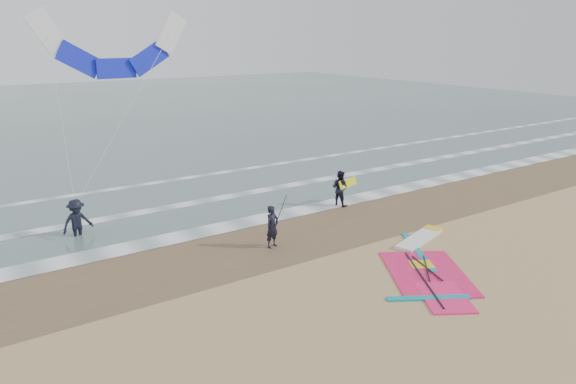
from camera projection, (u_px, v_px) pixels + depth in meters
ground at (396, 294)px, 16.07m from camera, size 120.00×120.00×0.00m
sea_water at (72, 113)px, 54.48m from camera, size 120.00×80.00×0.02m
wet_sand_band at (290, 235)px, 20.87m from camera, size 120.00×5.00×0.01m
foam_waterline at (239, 205)px, 24.42m from camera, size 120.00×9.15×0.02m
windsurf_rig at (426, 263)px, 18.19m from camera, size 6.09×5.76×0.15m
person_standing at (272, 227)px, 19.43m from camera, size 0.69×0.55×1.65m
person_walking at (340, 188)px, 24.28m from camera, size 0.91×1.01×1.71m
person_wading at (76, 214)px, 20.43m from camera, size 1.37×0.99×1.91m
held_pole at (279, 216)px, 19.48m from camera, size 0.17×0.86×1.82m
carried_kiteboard at (348, 183)px, 24.34m from camera, size 1.30×0.51×0.39m
surf_kite at (115, 51)px, 23.18m from camera, size 7.15×3.81×7.63m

